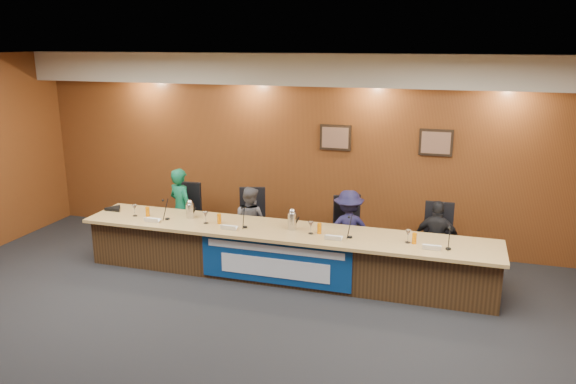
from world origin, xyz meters
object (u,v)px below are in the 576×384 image
at_px(panelist_b, 250,222).
at_px(panelist_c, 348,230).
at_px(carafe_mid, 292,221).
at_px(office_chair_b, 252,226).
at_px(carafe_left, 190,211).
at_px(panelist_d, 437,240).
at_px(speakerphone, 115,209).
at_px(office_chair_a, 185,219).
at_px(banner, 275,262).
at_px(office_chair_d, 437,245).
at_px(dais_body, 284,254).
at_px(panelist_a, 181,209).
at_px(office_chair_c, 349,236).

bearing_deg(panelist_b, panelist_c, -167.47).
bearing_deg(carafe_mid, office_chair_b, 141.37).
bearing_deg(panelist_c, carafe_mid, 23.45).
xyz_separation_m(panelist_b, carafe_left, (-0.76, -0.55, 0.28)).
bearing_deg(panelist_d, speakerphone, 13.86).
height_order(panelist_b, carafe_mid, panelist_b).
bearing_deg(panelist_c, panelist_b, -17.57).
height_order(panelist_b, office_chair_a, panelist_b).
xyz_separation_m(banner, office_chair_b, (-0.76, 1.12, 0.10)).
xyz_separation_m(banner, office_chair_d, (2.15, 1.12, 0.10)).
distance_m(office_chair_b, office_chair_d, 2.91).
relative_size(dais_body, panelist_b, 5.16).
distance_m(dais_body, carafe_left, 1.60).
bearing_deg(panelist_d, panelist_a, 7.62).
xyz_separation_m(office_chair_a, speakerphone, (-0.90, -0.65, 0.30)).
height_order(office_chair_a, speakerphone, speakerphone).
xyz_separation_m(office_chair_b, carafe_left, (-0.76, -0.65, 0.38)).
relative_size(office_chair_b, office_chair_c, 1.00).
distance_m(panelist_c, office_chair_d, 1.32).
xyz_separation_m(office_chair_c, carafe_left, (-2.36, -0.65, 0.38)).
xyz_separation_m(panelist_d, speakerphone, (-5.02, -0.55, 0.19)).
relative_size(dais_body, panelist_d, 5.11).
bearing_deg(panelist_d, office_chair_b, 5.65).
bearing_deg(office_chair_a, carafe_mid, -19.65).
xyz_separation_m(panelist_b, panelist_d, (2.91, 0.00, 0.01)).
xyz_separation_m(panelist_c, carafe_left, (-2.36, -0.55, 0.25)).
xyz_separation_m(panelist_b, speakerphone, (-2.11, -0.55, 0.19)).
bearing_deg(office_chair_d, panelist_c, -176.13).
relative_size(dais_body, banner, 2.73).
relative_size(dais_body, panelist_c, 4.88).
relative_size(office_chair_a, office_chair_d, 1.00).
relative_size(dais_body, office_chair_a, 12.50).
bearing_deg(panelist_b, panelist_d, -167.47).
xyz_separation_m(dais_body, carafe_left, (-1.52, 0.05, 0.51)).
xyz_separation_m(panelist_b, carafe_mid, (0.89, -0.61, 0.29)).
bearing_deg(panelist_b, speakerphone, 27.08).
xyz_separation_m(banner, panelist_b, (-0.76, 1.02, 0.20)).
relative_size(panelist_c, carafe_mid, 4.99).
xyz_separation_m(dais_body, panelist_d, (2.15, 0.61, 0.24)).
height_order(panelist_a, speakerphone, panelist_a).
xyz_separation_m(panelist_c, office_chair_b, (-1.60, 0.10, -0.13)).
distance_m(dais_body, office_chair_c, 1.10).
relative_size(panelist_a, carafe_left, 6.23).
relative_size(panelist_a, panelist_d, 1.17).
bearing_deg(carafe_mid, office_chair_d, 19.51).
bearing_deg(office_chair_b, speakerphone, 179.67).
bearing_deg(office_chair_d, panelist_a, -179.11).
relative_size(office_chair_d, speakerphone, 1.50).
height_order(carafe_left, speakerphone, carafe_left).
relative_size(banner, panelist_a, 1.59).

